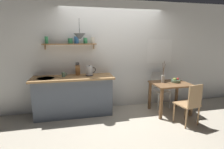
# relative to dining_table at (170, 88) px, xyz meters

# --- Properties ---
(ground_plane) EXTENTS (14.00, 14.00, 0.00)m
(ground_plane) POSITION_rel_dining_table_xyz_m (-1.27, 0.05, -0.61)
(ground_plane) COLOR #BCB29E
(back_wall) EXTENTS (6.80, 0.11, 2.70)m
(back_wall) POSITION_rel_dining_table_xyz_m (-1.07, 0.70, 0.74)
(back_wall) COLOR white
(back_wall) RESTS_ON ground_plane
(kitchen_counter) EXTENTS (1.83, 0.63, 0.93)m
(kitchen_counter) POSITION_rel_dining_table_xyz_m (-2.27, 0.37, -0.14)
(kitchen_counter) COLOR slate
(kitchen_counter) RESTS_ON ground_plane
(wall_shelf) EXTENTS (1.21, 0.20, 0.30)m
(wall_shelf) POSITION_rel_dining_table_xyz_m (-2.23, 0.54, 1.10)
(wall_shelf) COLOR #9E6B3D
(dining_table) EXTENTS (0.87, 0.69, 0.74)m
(dining_table) POSITION_rel_dining_table_xyz_m (0.00, 0.00, 0.00)
(dining_table) COLOR brown
(dining_table) RESTS_ON ground_plane
(dining_chair_near) EXTENTS (0.47, 0.47, 0.89)m
(dining_chair_near) POSITION_rel_dining_table_xyz_m (0.05, -0.67, -0.11)
(dining_chair_near) COLOR tan
(dining_chair_near) RESTS_ON ground_plane
(dining_chair_far) EXTENTS (0.46, 0.48, 0.92)m
(dining_chair_far) POSITION_rel_dining_table_xyz_m (-0.05, 0.47, -0.11)
(dining_chair_far) COLOR silver
(dining_chair_far) RESTS_ON ground_plane
(fruit_bowl) EXTENTS (0.21, 0.21, 0.12)m
(fruit_bowl) POSITION_rel_dining_table_xyz_m (0.15, 0.03, 0.18)
(fruit_bowl) COLOR slate
(fruit_bowl) RESTS_ON dining_table
(twig_vase) EXTENTS (0.09, 0.08, 0.52)m
(twig_vase) POSITION_rel_dining_table_xyz_m (-0.16, 0.09, 0.23)
(twig_vase) COLOR #B7B2A8
(twig_vase) RESTS_ON dining_table
(electric_kettle) EXTENTS (0.26, 0.17, 0.25)m
(electric_kettle) POSITION_rel_dining_table_xyz_m (-1.89, 0.39, 0.43)
(electric_kettle) COLOR black
(electric_kettle) RESTS_ON kitchen_counter
(knife_block) EXTENTS (0.11, 0.19, 0.31)m
(knife_block) POSITION_rel_dining_table_xyz_m (-2.16, 0.51, 0.44)
(knife_block) COLOR #9E6B3D
(knife_block) RESTS_ON kitchen_counter
(coffee_mug_by_sink) EXTENTS (0.12, 0.08, 0.11)m
(coffee_mug_by_sink) POSITION_rel_dining_table_xyz_m (-2.48, 0.39, 0.37)
(coffee_mug_by_sink) COLOR slate
(coffee_mug_by_sink) RESTS_ON kitchen_counter
(pendant_lamp) EXTENTS (0.25, 0.25, 0.46)m
(pendant_lamp) POSITION_rel_dining_table_xyz_m (-2.09, 0.30, 1.21)
(pendant_lamp) COLOR black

